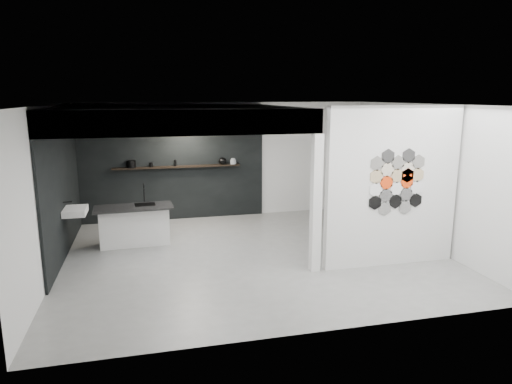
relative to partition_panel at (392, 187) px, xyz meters
The scene contains 17 objects.
floor 2.82m from the partition_panel, 155.80° to the left, with size 7.00×6.00×0.01m, color slate.
partition_panel is the anchor object (origin of this frame).
bay_clad_back 5.31m from the partition_panel, 131.60° to the left, with size 4.40×0.04×2.35m, color black.
bay_clad_left 6.04m from the partition_panel, 160.65° to the left, with size 0.04×4.00×2.35m, color black.
bulkhead 4.21m from the partition_panel, 150.43° to the left, with size 4.40×4.00×0.40m, color silver.
corner_column 1.42m from the partition_panel, behind, with size 0.16×0.16×2.35m, color silver.
fascia_beam 3.71m from the partition_panel, behind, with size 4.40×0.16×0.40m, color silver.
wall_basin 5.78m from the partition_panel, 161.77° to the left, with size 0.40×0.60×0.12m, color silver.
display_shelf 5.17m from the partition_panel, 131.55° to the left, with size 3.00×0.15×0.04m, color black.
kitchen_island 5.03m from the partition_panel, 153.86° to the left, with size 1.55×0.74×1.23m.
stockpot 5.92m from the partition_panel, 139.21° to the left, with size 0.21×0.21×0.17m, color black.
kettle 4.52m from the partition_panel, 121.18° to the left, with size 0.20×0.20×0.17m, color black.
glass_bowl 4.39m from the partition_panel, 118.23° to the left, with size 0.15×0.15×0.10m, color gray.
glass_vase 4.39m from the partition_panel, 118.23° to the left, with size 0.10×0.10×0.14m, color gray.
bottle_dark 5.20m from the partition_panel, 131.95° to the left, with size 0.06×0.06×0.15m, color black.
utensil_cup 5.59m from the partition_panel, 136.22° to the left, with size 0.08×0.08×0.10m, color black.
hex_tile_cluster 0.14m from the partition_panel, 68.73° to the right, with size 1.04×0.02×1.16m.
Camera 1 is at (-1.91, -7.98, 2.95)m, focal length 32.00 mm.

